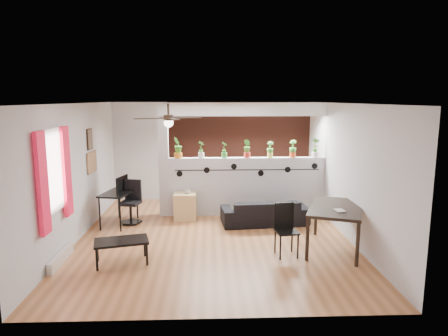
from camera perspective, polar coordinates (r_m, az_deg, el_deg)
room_shell at (r=7.67m, az=-1.58°, el=-0.54°), size 6.30×7.10×2.90m
partition_wall at (r=9.31m, az=3.28°, el=-2.62°), size 3.60×0.18×1.35m
ceiling_header at (r=9.09m, az=3.39°, el=8.37°), size 3.60×0.18×0.30m
pier_column at (r=9.21m, az=-8.60°, el=1.11°), size 0.22×0.20×2.60m
brick_panel at (r=10.64m, az=2.57°, el=2.38°), size 3.90×0.05×2.60m
vine_decal at (r=9.13m, az=3.36°, el=-0.27°), size 3.31×0.01×0.30m
window_assembly at (r=6.91m, az=-23.17°, el=-0.73°), size 0.09×1.30×1.55m
baseboard_heater at (r=7.29m, az=-22.28°, el=-11.77°), size 0.08×1.00×0.18m
corkboard at (r=8.96m, az=-18.36°, el=0.79°), size 0.03×0.60×0.45m
framed_art at (r=8.85m, az=-18.63°, el=3.94°), size 0.03×0.34×0.44m
ceiling_fan at (r=7.29m, az=-7.94°, el=6.86°), size 1.19×1.19×0.43m
potted_plant_0 at (r=9.14m, az=-6.59°, el=3.02°), size 0.24×0.28×0.49m
potted_plant_1 at (r=9.12m, az=-3.28°, el=2.77°), size 0.25×0.25×0.40m
potted_plant_2 at (r=9.12m, az=0.04°, el=2.72°), size 0.23×0.24×0.38m
potted_plant_3 at (r=9.15m, az=3.34°, el=2.89°), size 0.24×0.27×0.42m
potted_plant_4 at (r=9.22m, az=6.60°, el=2.72°), size 0.19×0.15×0.37m
potted_plant_5 at (r=9.31m, az=9.81°, el=2.81°), size 0.24×0.22×0.40m
potted_plant_6 at (r=9.43m, az=12.95°, el=2.96°), size 0.30×0.29×0.46m
sofa at (r=8.75m, az=5.81°, el=-6.30°), size 1.82×0.86×0.52m
cube_shelf at (r=9.04m, az=-5.55°, el=-5.48°), size 0.50×0.45×0.60m
cup at (r=8.95m, az=-5.26°, el=-3.33°), size 0.16×0.16×0.10m
computer_desk at (r=8.86m, az=-14.81°, el=-3.70°), size 0.72×1.09×0.73m
monitor at (r=8.97m, az=-14.65°, el=-2.52°), size 0.30×0.12×0.17m
office_chair at (r=8.94m, az=-13.08°, el=-5.13°), size 0.48×0.48×0.93m
dining_table at (r=7.43m, az=15.63°, el=-5.96°), size 1.33×1.66×0.79m
book at (r=7.10m, az=15.62°, el=-5.90°), size 0.18×0.22×0.02m
folding_chair at (r=7.05m, az=8.74°, el=-7.99°), size 0.41×0.41×0.91m
coffee_table at (r=6.86m, az=-14.45°, el=-10.28°), size 0.95×0.67×0.40m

